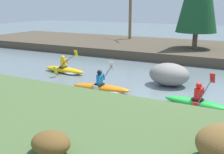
% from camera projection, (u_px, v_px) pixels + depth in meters
% --- Properties ---
extents(ground_plane, '(90.00, 90.00, 0.00)m').
position_uv_depth(ground_plane, '(177.00, 97.00, 11.12)').
color(ground_plane, slate).
extents(riverbank_far, '(44.00, 8.87, 0.64)m').
position_uv_depth(riverbank_far, '(210.00, 52.00, 20.25)').
color(riverbank_far, '#4C4233').
rests_on(riverbank_far, ground).
extents(bare_tree_upstream, '(2.88, 2.85, 5.17)m').
position_uv_depth(bare_tree_upstream, '(131.00, 13.00, 24.83)').
color(bare_tree_upstream, '#7A664C').
rests_on(bare_tree_upstream, riverbank_far).
extents(shrub_clump_nearest, '(0.84, 0.70, 0.46)m').
position_uv_depth(shrub_clump_nearest, '(51.00, 143.00, 5.31)').
color(shrub_clump_nearest, brown).
rests_on(shrub_clump_nearest, riverbank_near).
extents(kayaker_lead, '(2.80, 2.07, 1.20)m').
position_uv_depth(kayaker_lead, '(202.00, 104.00, 9.81)').
color(kayaker_lead, green).
rests_on(kayaker_lead, ground).
extents(kayaker_middle, '(2.80, 2.07, 1.20)m').
position_uv_depth(kayaker_middle, '(103.00, 88.00, 11.75)').
color(kayaker_middle, orange).
rests_on(kayaker_middle, ground).
extents(kayaker_trailing, '(2.78, 2.07, 1.20)m').
position_uv_depth(kayaker_trailing, '(66.00, 70.00, 15.04)').
color(kayaker_trailing, yellow).
rests_on(kayaker_trailing, ground).
extents(boulder_midstream, '(1.93, 1.51, 1.09)m').
position_uv_depth(boulder_midstream, '(169.00, 74.00, 12.64)').
color(boulder_midstream, gray).
rests_on(boulder_midstream, ground).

